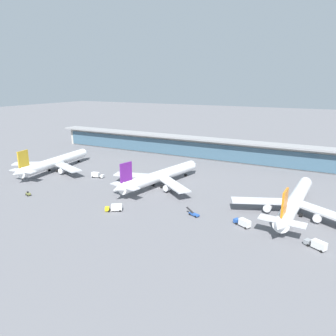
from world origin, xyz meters
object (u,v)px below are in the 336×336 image
object	(u,v)px
service_truck_by_tail_blue	(243,222)
safety_cone_alpha	(23,179)
airliner_left_stand	(54,162)
service_truck_under_wing_olive	(28,194)
airliner_centre_stand	(159,176)
service_truck_at_far_stand_yellow	(115,207)
airliner_right_stand	(295,202)
service_truck_near_nose_grey	(317,244)
service_truck_mid_apron_blue	(194,214)
service_truck_on_taxiway_white	(97,175)

from	to	relation	value
service_truck_by_tail_blue	safety_cone_alpha	size ratio (longest dim) A/B	10.75
airliner_left_stand	service_truck_under_wing_olive	size ratio (longest dim) A/B	20.59
airliner_centre_stand	service_truck_at_far_stand_yellow	distance (m)	38.84
airliner_right_stand	service_truck_near_nose_grey	bearing A→B (deg)	-69.13
service_truck_under_wing_olive	service_truck_at_far_stand_yellow	bearing A→B (deg)	4.74
service_truck_mid_apron_blue	service_truck_at_far_stand_yellow	bearing A→B (deg)	-160.59
airliner_right_stand	service_truck_near_nose_grey	xyz separation A→B (m)	(10.42, -27.33, -3.92)
service_truck_near_nose_grey	service_truck_on_taxiway_white	size ratio (longest dim) A/B	0.99
airliner_right_stand	service_truck_on_taxiway_white	distance (m)	108.98
service_truck_mid_apron_blue	service_truck_by_tail_blue	xyz separation A→B (m)	(20.93, -0.41, 0.88)
airliner_left_stand	airliner_right_stand	size ratio (longest dim) A/B	1.00
service_truck_near_nose_grey	airliner_right_stand	bearing A→B (deg)	110.87
airliner_left_stand	service_truck_on_taxiway_white	xyz separation A→B (m)	(33.02, 1.01, -3.92)
service_truck_at_far_stand_yellow	safety_cone_alpha	distance (m)	76.42
safety_cone_alpha	service_truck_by_tail_blue	bearing A→B (deg)	-0.81
service_truck_near_nose_grey	service_truck_by_tail_blue	size ratio (longest dim) A/B	1.00
service_truck_near_nose_grey	service_truck_at_far_stand_yellow	size ratio (longest dim) A/B	1.01
service_truck_on_taxiway_white	safety_cone_alpha	bearing A→B (deg)	-147.55
airliner_right_stand	service_truck_mid_apron_blue	bearing A→B (deg)	-149.76
service_truck_on_taxiway_white	service_truck_at_far_stand_yellow	size ratio (longest dim) A/B	1.03
service_truck_by_tail_blue	safety_cone_alpha	bearing A→B (deg)	179.19
service_truck_on_taxiway_white	service_truck_at_far_stand_yellow	world-z (taller)	same
airliner_right_stand	service_truck_mid_apron_blue	size ratio (longest dim) A/B	9.79
airliner_left_stand	service_truck_by_tail_blue	xyz separation A→B (m)	(125.94, -23.49, -3.92)
safety_cone_alpha	airliner_left_stand	bearing A→B (deg)	83.01
service_truck_on_taxiway_white	service_truck_near_nose_grey	bearing A→B (deg)	-14.08
service_truck_by_tail_blue	safety_cone_alpha	world-z (taller)	service_truck_by_tail_blue
airliner_left_stand	service_truck_at_far_stand_yellow	bearing A→B (deg)	-25.38
airliner_left_stand	safety_cone_alpha	distance (m)	22.47
airliner_right_stand	service_truck_under_wing_olive	bearing A→B (deg)	-162.73
airliner_left_stand	airliner_centre_stand	xyz separation A→B (m)	(73.26, 4.16, 0.00)
airliner_centre_stand	safety_cone_alpha	distance (m)	80.37
safety_cone_alpha	airliner_right_stand	bearing A→B (deg)	7.92
airliner_right_stand	service_truck_by_tail_blue	size ratio (longest dim) A/B	8.90
airliner_centre_stand	service_truck_at_far_stand_yellow	size ratio (longest dim) A/B	8.95
service_truck_mid_apron_blue	airliner_right_stand	bearing A→B (deg)	30.24
service_truck_mid_apron_blue	service_truck_near_nose_grey	bearing A→B (deg)	-7.02
airliner_right_stand	service_truck_under_wing_olive	xyz separation A→B (m)	(-119.13, -37.03, -4.74)
service_truck_near_nose_grey	service_truck_on_taxiway_white	xyz separation A→B (m)	(-119.30, 29.92, 0.00)
airliner_left_stand	service_truck_near_nose_grey	distance (m)	155.09
airliner_right_stand	service_truck_near_nose_grey	distance (m)	29.51
service_truck_by_tail_blue	service_truck_at_far_stand_yellow	xyz separation A→B (m)	(-53.27, -10.98, 0.00)
airliner_right_stand	safety_cone_alpha	distance (m)	146.05
airliner_left_stand	service_truck_on_taxiway_white	distance (m)	33.27
airliner_centre_stand	service_truck_mid_apron_blue	size ratio (longest dim) A/B	9.71
service_truck_near_nose_grey	airliner_left_stand	bearing A→B (deg)	169.26
service_truck_at_far_stand_yellow	safety_cone_alpha	xyz separation A→B (m)	(-75.33, 12.80, -1.37)
airliner_right_stand	service_truck_near_nose_grey	world-z (taller)	airliner_right_stand
service_truck_near_nose_grey	service_truck_under_wing_olive	size ratio (longest dim) A/B	2.31
service_truck_under_wing_olive	safety_cone_alpha	world-z (taller)	service_truck_under_wing_olive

